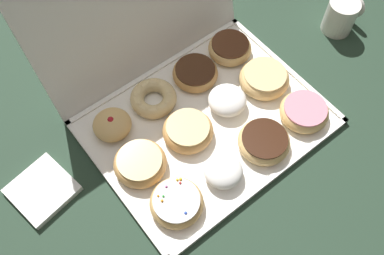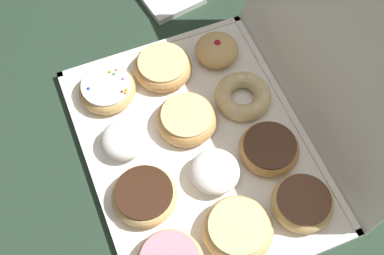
{
  "view_description": "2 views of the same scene",
  "coord_description": "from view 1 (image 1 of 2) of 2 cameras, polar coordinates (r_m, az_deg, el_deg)",
  "views": [
    {
      "loc": [
        -0.34,
        -0.37,
        0.86
      ],
      "look_at": [
        -0.04,
        -0.0,
        0.03
      ],
      "focal_mm": 39.71,
      "sensor_mm": 36.0,
      "label": 1
    },
    {
      "loc": [
        0.43,
        -0.18,
        0.91
      ],
      "look_at": [
        -0.04,
        0.0,
        0.03
      ],
      "focal_mm": 50.76,
      "sensor_mm": 36.0,
      "label": 2
    }
  ],
  "objects": [
    {
      "name": "sprinkle_donut_0",
      "position": [
        0.89,
        -2.09,
        -10.04
      ],
      "size": [
        0.11,
        0.11,
        0.04
      ],
      "color": "tan",
      "rests_on": "donut_box"
    },
    {
      "name": "glazed_ring_donut_5",
      "position": [
        0.95,
        -0.53,
        -0.43
      ],
      "size": [
        0.12,
        0.12,
        0.04
      ],
      "color": "tan",
      "rests_on": "donut_box"
    },
    {
      "name": "jelly_filled_donut_8",
      "position": [
        0.97,
        -10.67,
        0.38
      ],
      "size": [
        0.09,
        0.09,
        0.05
      ],
      "color": "#E5B770",
      "rests_on": "donut_box"
    },
    {
      "name": "napkin_stack",
      "position": [
        0.97,
        -19.45,
        -7.89
      ],
      "size": [
        0.14,
        0.14,
        0.02
      ],
      "primitive_type": "cube",
      "rotation": [
        0.0,
        0.0,
        0.17
      ],
      "color": "white",
      "rests_on": "ground"
    },
    {
      "name": "pink_frosted_donut_3",
      "position": [
        1.01,
        14.84,
        2.09
      ],
      "size": [
        0.11,
        0.11,
        0.04
      ],
      "color": "#E5B770",
      "rests_on": "donut_box"
    },
    {
      "name": "chocolate_frosted_donut_10",
      "position": [
        1.04,
        0.43,
        7.35
      ],
      "size": [
        0.11,
        0.11,
        0.03
      ],
      "color": "tan",
      "rests_on": "donut_box"
    },
    {
      "name": "coffee_mug",
      "position": [
        1.21,
        19.44,
        14.06
      ],
      "size": [
        0.1,
        0.08,
        0.09
      ],
      "color": "white",
      "rests_on": "ground"
    },
    {
      "name": "donut_box",
      "position": [
        0.99,
        1.99,
        0.62
      ],
      "size": [
        0.52,
        0.4,
        0.01
      ],
      "color": "white",
      "rests_on": "ground"
    },
    {
      "name": "glazed_ring_donut_4",
      "position": [
        0.92,
        -6.81,
        -4.96
      ],
      "size": [
        0.12,
        0.12,
        0.04
      ],
      "color": "tan",
      "rests_on": "donut_box"
    },
    {
      "name": "powdered_filled_donut_1",
      "position": [
        0.91,
        4.21,
        -5.83
      ],
      "size": [
        0.08,
        0.08,
        0.04
      ],
      "color": "white",
      "rests_on": "donut_box"
    },
    {
      "name": "ground_plane",
      "position": [
        1.0,
        1.98,
        0.47
      ],
      "size": [
        3.0,
        3.0,
        0.0
      ],
      "primitive_type": "plane",
      "color": "#233828"
    },
    {
      "name": "chocolate_frosted_donut_2",
      "position": [
        0.96,
        9.64,
        -1.85
      ],
      "size": [
        0.12,
        0.12,
        0.04
      ],
      "color": "#E5B770",
      "rests_on": "donut_box"
    },
    {
      "name": "glazed_ring_donut_7",
      "position": [
        1.05,
        9.53,
        6.68
      ],
      "size": [
        0.12,
        0.12,
        0.04
      ],
      "color": "#E5B770",
      "rests_on": "donut_box"
    },
    {
      "name": "chocolate_frosted_donut_11",
      "position": [
        1.1,
        5.11,
        10.62
      ],
      "size": [
        0.11,
        0.11,
        0.04
      ],
      "color": "#E5B770",
      "rests_on": "donut_box"
    },
    {
      "name": "powdered_filled_donut_6",
      "position": [
        1.0,
        4.75,
        3.66
      ],
      "size": [
        0.09,
        0.09,
        0.05
      ],
      "color": "white",
      "rests_on": "donut_box"
    },
    {
      "name": "cruller_donut_9",
      "position": [
        1.01,
        -5.2,
        3.98
      ],
      "size": [
        0.11,
        0.11,
        0.03
      ],
      "color": "#EACC8C",
      "rests_on": "donut_box"
    }
  ]
}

